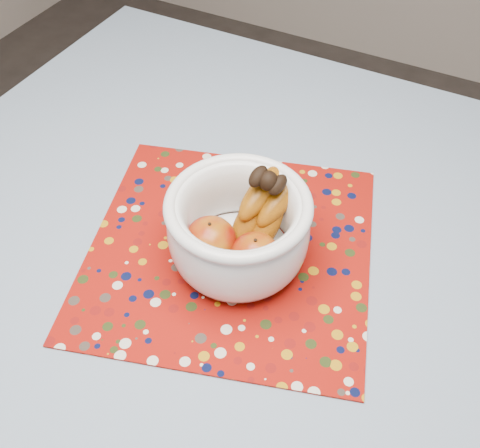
{
  "coord_description": "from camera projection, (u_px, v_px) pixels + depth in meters",
  "views": [
    {
      "loc": [
        0.26,
        -0.46,
        1.47
      ],
      "look_at": [
        -0.0,
        0.05,
        0.84
      ],
      "focal_mm": 42.0,
      "sensor_mm": 36.0,
      "label": 1
    }
  ],
  "objects": [
    {
      "name": "table",
      "position": [
        229.0,
        310.0,
        0.94
      ],
      "size": [
        1.2,
        1.2,
        0.75
      ],
      "color": "brown",
      "rests_on": "ground"
    },
    {
      "name": "tablecloth",
      "position": [
        228.0,
        281.0,
        0.88
      ],
      "size": [
        1.32,
        1.32,
        0.01
      ],
      "primitive_type": "cube",
      "color": "slate",
      "rests_on": "table"
    },
    {
      "name": "placemat",
      "position": [
        230.0,
        249.0,
        0.91
      ],
      "size": [
        0.56,
        0.56,
        0.0
      ],
      "primitive_type": "cube",
      "rotation": [
        0.0,
        0.0,
        0.29
      ],
      "color": "maroon",
      "rests_on": "tablecloth"
    },
    {
      "name": "fruit_bowl",
      "position": [
        244.0,
        225.0,
        0.84
      ],
      "size": [
        0.22,
        0.22,
        0.16
      ],
      "color": "white",
      "rests_on": "placemat"
    }
  ]
}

